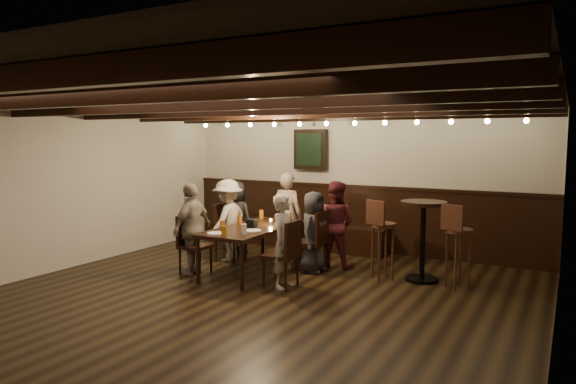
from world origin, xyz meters
The scene contains 27 objects.
room centered at (-0.29, 2.21, 1.07)m, with size 7.00×7.00×7.00m.
dining_table centered at (-0.66, 1.28, 0.62)m, with size 0.85×1.82×0.68m.
chair_left_near centered at (-1.39, 1.71, 0.28)m, with size 0.43×0.43×0.91m.
chair_left_far centered at (-1.37, 0.81, 0.26)m, with size 0.40×0.40×0.85m.
chair_right_near centered at (0.05, 1.74, 0.28)m, with size 0.42×0.42×0.90m.
chair_right_far centered at (0.07, 0.84, 0.27)m, with size 0.41×0.41×0.89m.
person_bench_left centered at (-1.58, 2.16, 0.62)m, with size 0.60×0.39×1.23m, color black.
person_bench_centre centered at (-0.68, 2.33, 0.70)m, with size 0.51×0.34×1.40m, color gray.
person_bench_right centered at (0.22, 2.20, 0.66)m, with size 0.64×0.50×1.31m, color #591E23.
person_left_near centered at (-1.42, 1.71, 0.65)m, with size 0.84×0.48×1.30m, color #BCB59F.
person_left_far centered at (-1.40, 0.81, 0.66)m, with size 0.77×0.32×1.32m, color gray.
person_right_near centered at (0.08, 1.74, 0.59)m, with size 0.58×0.38×1.18m, color #28282B.
person_right_far centered at (0.10, 0.84, 0.62)m, with size 0.45×0.29×1.23m, color #AEA593.
pint_a centered at (-0.95, 1.97, 0.75)m, with size 0.07×0.07×0.14m, color #BF7219.
pint_b centered at (-0.42, 1.93, 0.75)m, with size 0.07×0.07×0.14m, color #BF7219.
pint_c centered at (-0.96, 1.37, 0.75)m, with size 0.07×0.07×0.14m, color #BF7219.
pint_d centered at (-0.36, 1.48, 0.75)m, with size 0.07×0.07×0.14m, color silver.
pint_e centered at (-0.87, 0.82, 0.75)m, with size 0.07×0.07×0.14m, color #BF7219.
pint_f centered at (-0.45, 0.73, 0.75)m, with size 0.07×0.07×0.14m, color silver.
pint_g centered at (-0.59, 0.48, 0.75)m, with size 0.07×0.07×0.14m, color #BF7219.
plate_near centered at (-0.79, 0.57, 0.68)m, with size 0.24×0.24×0.01m, color white.
plate_far centered at (-0.47, 0.98, 0.68)m, with size 0.24×0.24×0.01m, color white.
condiment_caddy centered at (-0.66, 1.23, 0.74)m, with size 0.15×0.10×0.12m, color black.
candle centered at (-0.54, 1.58, 0.70)m, with size 0.05×0.05×0.05m, color beige.
high_top_table centered at (1.60, 2.05, 0.72)m, with size 0.62×0.62×1.10m.
bar_stool_left centered at (1.09, 1.85, 0.41)m, with size 0.38×0.40×1.12m.
bar_stool_right centered at (2.09, 1.90, 0.41)m, with size 0.39×0.40×1.12m.
Camera 1 is at (3.34, -4.87, 1.95)m, focal length 32.00 mm.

